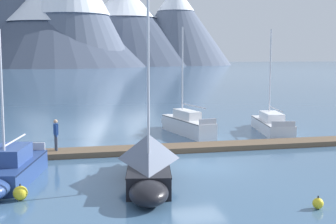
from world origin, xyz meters
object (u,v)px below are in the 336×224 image
(sailboat_mid_dock_port, at_px, (185,124))
(person_on_dock, at_px, (56,133))
(sailboat_mid_dock_starboard, at_px, (271,124))
(mooring_buoy_channel_marker, at_px, (20,193))
(sailboat_nearest_berth, at_px, (8,171))
(mooring_buoy_inner_mooring, at_px, (318,203))
(sailboat_second_berth, at_px, (149,161))

(sailboat_mid_dock_port, relative_size, person_on_dock, 4.36)
(sailboat_mid_dock_starboard, bearing_deg, mooring_buoy_channel_marker, -142.32)
(sailboat_mid_dock_port, xyz_separation_m, person_on_dock, (-8.84, -5.54, 0.59))
(sailboat_nearest_berth, xyz_separation_m, mooring_buoy_channel_marker, (0.63, -2.49, -0.30))
(sailboat_mid_dock_starboard, distance_m, mooring_buoy_inner_mooring, 17.48)
(sailboat_nearest_berth, relative_size, sailboat_second_berth, 0.72)
(sailboat_nearest_berth, bearing_deg, sailboat_mid_dock_starboard, 30.90)
(sailboat_second_berth, height_order, mooring_buoy_inner_mooring, sailboat_second_berth)
(sailboat_nearest_berth, xyz_separation_m, sailboat_mid_dock_port, (10.92, 10.92, 0.10))
(sailboat_mid_dock_port, height_order, sailboat_mid_dock_starboard, sailboat_mid_dock_port)
(sailboat_mid_dock_starboard, bearing_deg, sailboat_mid_dock_port, 173.79)
(sailboat_mid_dock_starboard, xyz_separation_m, mooring_buoy_inner_mooring, (-6.18, -16.35, -0.36))
(person_on_dock, bearing_deg, mooring_buoy_channel_marker, -100.44)
(sailboat_mid_dock_port, distance_m, mooring_buoy_inner_mooring, 17.03)
(sailboat_nearest_berth, height_order, person_on_dock, sailboat_nearest_berth)
(person_on_dock, bearing_deg, mooring_buoy_inner_mooring, -52.33)
(sailboat_nearest_berth, relative_size, sailboat_mid_dock_port, 0.91)
(sailboat_second_berth, distance_m, mooring_buoy_channel_marker, 5.44)
(sailboat_second_berth, height_order, sailboat_mid_dock_starboard, sailboat_second_berth)
(person_on_dock, distance_m, mooring_buoy_inner_mooring, 14.54)
(sailboat_nearest_berth, distance_m, mooring_buoy_channel_marker, 2.58)
(sailboat_mid_dock_starboard, height_order, mooring_buoy_inner_mooring, sailboat_mid_dock_starboard)
(sailboat_second_berth, bearing_deg, sailboat_mid_dock_port, 67.09)
(sailboat_second_berth, bearing_deg, person_on_dock, 120.25)
(sailboat_nearest_berth, xyz_separation_m, sailboat_mid_dock_starboard, (17.12, 10.25, -0.02))
(sailboat_nearest_berth, relative_size, mooring_buoy_channel_marker, 10.61)
(sailboat_second_berth, height_order, sailboat_mid_dock_port, sailboat_second_berth)
(sailboat_second_berth, xyz_separation_m, sailboat_mid_dock_port, (5.07, 12.01, -0.24))
(sailboat_mid_dock_starboard, bearing_deg, sailboat_nearest_berth, -149.10)
(person_on_dock, bearing_deg, sailboat_nearest_berth, -111.12)
(sailboat_second_berth, distance_m, person_on_dock, 7.49)
(sailboat_second_berth, bearing_deg, sailboat_mid_dock_starboard, 45.16)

